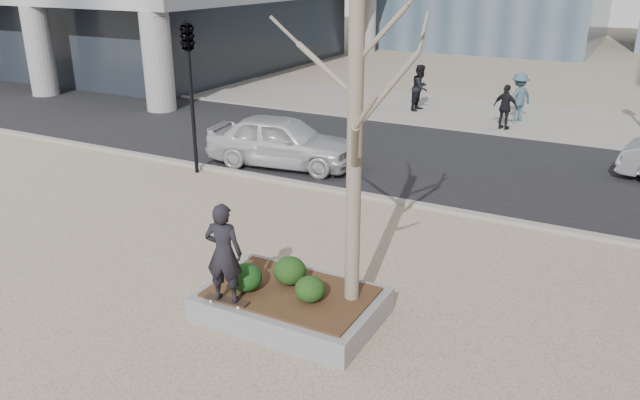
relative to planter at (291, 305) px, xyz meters
The scene contains 16 objects.
ground 1.02m from the planter, behind, with size 120.00×120.00×0.00m, color tan.
street 10.05m from the planter, 95.71° to the left, with size 60.00×8.00×0.02m, color black.
far_sidewalk 17.03m from the planter, 93.37° to the left, with size 60.00×6.00×0.02m, color gray.
planter is the anchor object (origin of this frame).
planter_mulch 0.25m from the planter, ahead, with size 2.70×1.70×0.04m, color #382314.
sycamore_tree 3.71m from the planter, 16.70° to the left, with size 2.80×2.80×6.60m, color gray, non-canonical shape.
shrub_left 0.92m from the planter, 155.47° to the right, with size 0.56×0.56×0.48m, color #103311.
shrub_middle 0.58m from the planter, 125.04° to the left, with size 0.58×0.58×0.49m, color #1C3C13.
shrub_right 0.67m from the planter, 16.95° to the right, with size 0.51×0.51×0.44m, color black.
skateboard 1.14m from the planter, 133.84° to the right, with size 0.78×0.20×0.07m, color black, non-canonical shape.
skateboarder 1.60m from the planter, 133.84° to the right, with size 0.62×0.41×1.71m, color black.
police_car 8.63m from the planter, 122.14° to the left, with size 1.82×4.53×1.54m, color silver.
pedestrian_a 16.91m from the planter, 101.98° to the left, with size 0.91×0.71×1.88m, color black.
pedestrian_b 16.53m from the planter, 88.38° to the left, with size 1.19×0.68×1.84m, color #385365.
pedestrian_c 14.94m from the planter, 88.75° to the left, with size 0.96×0.40×1.64m, color black.
traffic_light_near 8.82m from the planter, 139.25° to the left, with size 0.60×2.48×4.50m, color black, non-canonical shape.
Camera 1 is at (5.85, -8.09, 5.73)m, focal length 35.00 mm.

